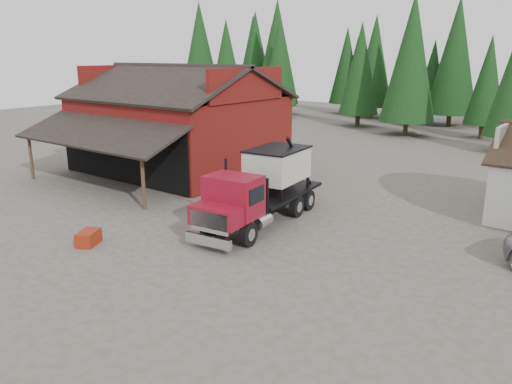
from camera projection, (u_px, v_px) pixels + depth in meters
The scene contains 7 objects.
ground at pixel (195, 245), 21.02m from camera, with size 120.00×120.00×0.00m, color #4D463C.
red_barn at pixel (178, 131), 34.31m from camera, with size 12.80×13.63×7.18m.
conifer_backdrop at pixel (469, 129), 53.25m from camera, with size 76.00×16.00×16.00m, color black, non-canonical shape.
near_pine_a at pixel (227, 67), 53.63m from camera, with size 4.40×4.40×11.40m.
near_pine_d at pixel (411, 58), 47.47m from camera, with size 5.28×5.28×13.40m.
feed_truck at pixel (262, 186), 23.29m from camera, with size 3.29×8.86×3.91m.
equip_box at pixel (88, 238), 21.00m from camera, with size 0.70×1.10×0.60m, color maroon.
Camera 1 is at (13.95, -14.09, 7.76)m, focal length 35.00 mm.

